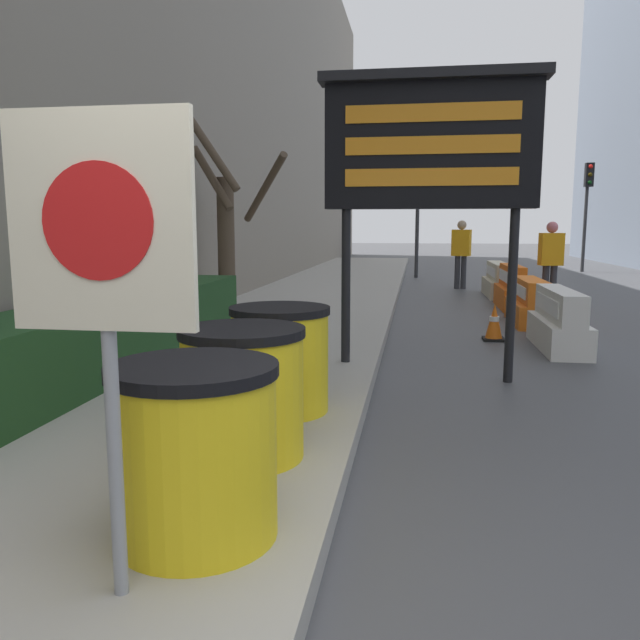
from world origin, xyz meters
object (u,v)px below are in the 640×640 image
Objects in this scene: jersey_barrier_cream at (498,281)px; pedestrian_passerby at (551,256)px; jersey_barrier_orange_near at (530,304)px; barrel_drum_back at (280,359)px; message_board at (431,147)px; traffic_cone_near at (494,322)px; jersey_barrier_orange_far at (512,289)px; barrel_drum_foreground at (195,450)px; barrel_drum_middle at (243,392)px; jersey_barrier_white at (559,323)px; warning_sign at (102,257)px; traffic_light_far_side at (588,193)px; traffic_light_near_curb at (418,192)px; pedestrian_worker at (461,249)px.

pedestrian_passerby is (0.84, -1.71, 0.69)m from jersey_barrier_cream.
jersey_barrier_orange_near is 4.38m from jersey_barrier_cream.
message_board reaches higher than barrel_drum_back.
jersey_barrier_orange_far is at bearing 78.40° from traffic_cone_near.
barrel_drum_foreground is at bearing -105.90° from jersey_barrier_orange_far.
jersey_barrier_white is at bearing 58.68° from barrel_drum_middle.
warning_sign is at bearing -105.85° from jersey_barrier_orange_far.
barrel_drum_foreground is 0.51× the size of jersey_barrier_orange_near.
barrel_drum_foreground is at bearing -103.22° from jersey_barrier_cream.
barrel_drum_back is at bearing -116.13° from jersey_barrier_orange_near.
traffic_light_far_side is (7.15, 20.33, 2.24)m from barrel_drum_middle.
jersey_barrier_orange_near is at bearing -114.91° from pedestrian_passerby.
traffic_cone_near is 0.15× the size of traffic_light_near_curb.
barrel_drum_middle is 9.88m from jersey_barrier_orange_far.
traffic_cone_near is at bearing 146.75° from jersey_barrier_white.
barrel_drum_back is 0.42× the size of jersey_barrier_cream.
jersey_barrier_white reaches higher than jersey_barrier_orange_near.
traffic_cone_near is (-0.80, -3.88, -0.12)m from jersey_barrier_orange_far.
jersey_barrier_white is 1.02× the size of pedestrian_passerby.
barrel_drum_middle is 5.98m from traffic_cone_near.
message_board is at bearing -101.93° from jersey_barrier_cream.
warning_sign is at bearing -108.23° from traffic_light_far_side.
pedestrian_worker is at bearing -70.72° from traffic_light_near_curb.
jersey_barrier_orange_near is (2.98, 8.31, -0.26)m from barrel_drum_foreground.
barrel_drum_middle is at bearing -112.79° from jersey_barrier_orange_near.
traffic_light_near_curb is at bearing 105.06° from jersey_barrier_orange_far.
jersey_barrier_cream is 1.17× the size of pedestrian_passerby.
barrel_drum_back is 0.51× the size of jersey_barrier_orange_near.
warning_sign reaches higher than jersey_barrier_orange_near.
traffic_light_near_curb is 2.15× the size of pedestrian_passerby.
jersey_barrier_white is (3.04, 5.00, -0.24)m from barrel_drum_middle.
jersey_barrier_cream is 9.94m from traffic_light_far_side.
jersey_barrier_orange_far is 2.22m from jersey_barrier_cream.
message_board reaches higher than pedestrian_passerby.
pedestrian_worker is (1.18, -3.38, -1.69)m from traffic_light_near_curb.
jersey_barrier_white is 1.06× the size of jersey_barrier_orange_near.
pedestrian_passerby reaches higher than jersey_barrier_cream.
message_board is at bearing -105.89° from jersey_barrier_orange_far.
warning_sign is (-0.14, -0.54, 0.96)m from barrel_drum_foreground.
jersey_barrier_white is at bearing -80.47° from traffic_light_near_curb.
traffic_light_near_curb reaches higher than pedestrian_passerby.
jersey_barrier_orange_far is 3.96m from traffic_cone_near.
jersey_barrier_orange_near is (1.82, 4.26, -2.15)m from message_board.
barrel_drum_back is 0.27× the size of message_board.
pedestrian_worker reaches higher than jersey_barrier_orange_near.
barrel_drum_foreground is 1.00× the size of barrel_drum_middle.
jersey_barrier_white is 8.38m from pedestrian_worker.
barrel_drum_middle is 3.75m from message_board.
jersey_barrier_cream is at bearing 73.98° from barrel_drum_back.
pedestrian_passerby is at bearing -67.55° from traffic_light_near_curb.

